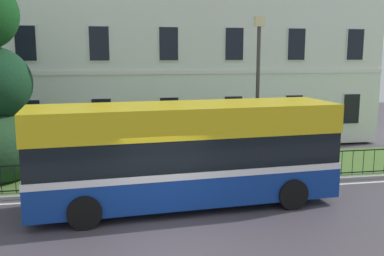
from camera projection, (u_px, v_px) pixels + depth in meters
ground_plane at (168, 227)px, 12.19m from camera, size 60.00×56.00×0.18m
georgian_townhouse at (187, 20)px, 24.54m from camera, size 19.50×8.53×12.91m
iron_verge_railing at (233, 168)px, 16.05m from camera, size 17.03×0.04×0.97m
single_decker_bus at (185, 153)px, 13.66m from camera, size 9.70×3.14×3.23m
street_lamp_post at (258, 86)px, 16.27m from camera, size 0.36×0.24×5.99m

